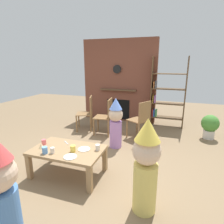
# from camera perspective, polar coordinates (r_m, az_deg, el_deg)

# --- Properties ---
(ground_plane) EXTENTS (12.00, 12.00, 0.00)m
(ground_plane) POSITION_cam_1_polar(r_m,az_deg,el_deg) (3.50, -4.56, -14.78)
(ground_plane) COLOR #846B4C
(brick_fireplace_feature) EXTENTS (2.20, 0.28, 2.40)m
(brick_fireplace_feature) POSITION_cam_1_polar(r_m,az_deg,el_deg) (5.64, 2.25, 9.44)
(brick_fireplace_feature) COLOR brown
(brick_fireplace_feature) RESTS_ON ground_plane
(bookshelf) EXTENTS (0.90, 0.28, 1.90)m
(bookshelf) POSITION_cam_1_polar(r_m,az_deg,el_deg) (5.26, 16.17, 4.88)
(bookshelf) COLOR brown
(bookshelf) RESTS_ON ground_plane
(coffee_table) EXTENTS (1.10, 0.68, 0.44)m
(coffee_table) POSITION_cam_1_polar(r_m,az_deg,el_deg) (3.04, -13.45, -12.10)
(coffee_table) COLOR #9E7A51
(coffee_table) RESTS_ON ground_plane
(paper_cup_near_left) EXTENTS (0.07, 0.07, 0.09)m
(paper_cup_near_left) POSITION_cam_1_polar(r_m,az_deg,el_deg) (3.26, -20.25, -8.67)
(paper_cup_near_left) COLOR #E5666B
(paper_cup_near_left) RESTS_ON coffee_table
(paper_cup_near_right) EXTENTS (0.06, 0.06, 0.09)m
(paper_cup_near_right) POSITION_cam_1_polar(r_m,az_deg,el_deg) (2.92, -17.87, -11.18)
(paper_cup_near_right) COLOR silver
(paper_cup_near_right) RESTS_ON coffee_table
(paper_cup_center) EXTENTS (0.07, 0.07, 0.09)m
(paper_cup_center) POSITION_cam_1_polar(r_m,az_deg,el_deg) (2.89, -4.43, -10.80)
(paper_cup_center) COLOR silver
(paper_cup_center) RESTS_ON coffee_table
(paper_cup_far_left) EXTENTS (0.08, 0.08, 0.10)m
(paper_cup_far_left) POSITION_cam_1_polar(r_m,az_deg,el_deg) (2.89, -11.95, -10.97)
(paper_cup_far_left) COLOR #F2CC4C
(paper_cup_far_left) RESTS_ON coffee_table
(paper_cup_far_right) EXTENTS (0.08, 0.08, 0.10)m
(paper_cup_far_right) POSITION_cam_1_polar(r_m,az_deg,el_deg) (2.95, -19.98, -10.98)
(paper_cup_far_right) COLOR #669EE0
(paper_cup_far_right) RESTS_ON coffee_table
(paper_plate_front) EXTENTS (0.19, 0.19, 0.01)m
(paper_plate_front) POSITION_cam_1_polar(r_m,az_deg,el_deg) (2.94, -8.61, -11.24)
(paper_plate_front) COLOR white
(paper_plate_front) RESTS_ON coffee_table
(paper_plate_rear) EXTENTS (0.19, 0.19, 0.01)m
(paper_plate_rear) POSITION_cam_1_polar(r_m,az_deg,el_deg) (2.76, -12.71, -13.31)
(paper_plate_rear) COLOR white
(paper_plate_rear) RESTS_ON coffee_table
(birthday_cake_slice) EXTENTS (0.10, 0.10, 0.08)m
(birthday_cake_slice) POSITION_cam_1_polar(r_m,az_deg,el_deg) (3.14, -20.90, -9.74)
(birthday_cake_slice) COLOR #EAC68C
(birthday_cake_slice) RESTS_ON coffee_table
(table_fork) EXTENTS (0.13, 0.10, 0.01)m
(table_fork) POSITION_cam_1_polar(r_m,az_deg,el_deg) (3.23, -13.93, -9.12)
(table_fork) COLOR silver
(table_fork) RESTS_ON coffee_table
(child_with_cone_hat) EXTENTS (0.33, 0.33, 1.18)m
(child_with_cone_hat) POSITION_cam_1_polar(r_m,az_deg,el_deg) (2.05, -31.16, -20.16)
(child_with_cone_hat) COLOR #4C7FC6
(child_with_cone_hat) RESTS_ON ground_plane
(child_in_pink) EXTENTS (0.32, 0.32, 1.16)m
(child_in_pink) POSITION_cam_1_polar(r_m,az_deg,el_deg) (2.22, 10.42, -15.59)
(child_in_pink) COLOR #E0CC66
(child_in_pink) RESTS_ON ground_plane
(child_by_the_chairs) EXTENTS (0.29, 0.29, 1.05)m
(child_by_the_chairs) POSITION_cam_1_polar(r_m,az_deg,el_deg) (3.82, 1.15, -3.01)
(child_by_the_chairs) COLOR #B27FCC
(child_by_the_chairs) RESTS_ON ground_plane
(dining_chair_left) EXTENTS (0.51, 0.51, 0.90)m
(dining_chair_left) POSITION_cam_1_polar(r_m,az_deg,el_deg) (4.87, -7.52, 0.28)
(dining_chair_left) COLOR olive
(dining_chair_left) RESTS_ON ground_plane
(dining_chair_middle) EXTENTS (0.44, 0.44, 0.90)m
(dining_chair_middle) POSITION_cam_1_polar(r_m,az_deg,el_deg) (4.51, -1.74, -0.79)
(dining_chair_middle) COLOR olive
(dining_chair_middle) RESTS_ON ground_plane
(dining_chair_right) EXTENTS (0.55, 0.55, 0.90)m
(dining_chair_right) POSITION_cam_1_polar(r_m,az_deg,el_deg) (4.28, 9.01, -1.82)
(dining_chair_right) COLOR olive
(dining_chair_right) RESTS_ON ground_plane
(potted_plant_tall) EXTENTS (0.39, 0.39, 0.57)m
(potted_plant_tall) POSITION_cam_1_polar(r_m,az_deg,el_deg) (4.88, 27.93, -3.62)
(potted_plant_tall) COLOR beige
(potted_plant_tall) RESTS_ON ground_plane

